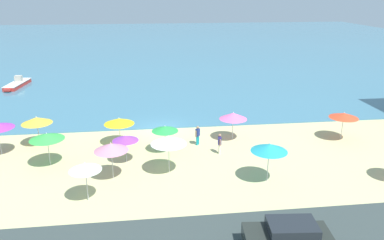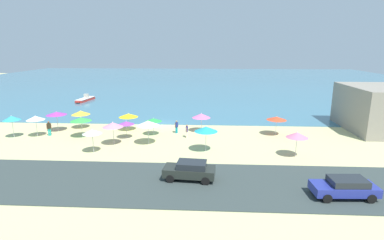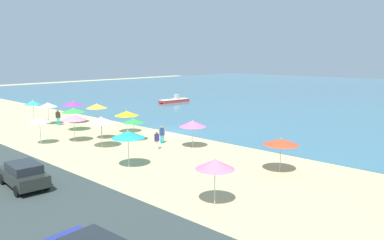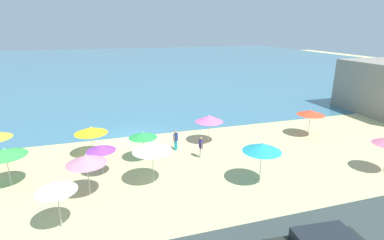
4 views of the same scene
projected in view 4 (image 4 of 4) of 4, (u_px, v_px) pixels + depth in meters
ground_plane at (134, 136)px, 26.31m from camera, size 160.00×160.00×0.00m
sea at (109, 64)px, 76.43m from camera, size 150.00×110.00×0.05m
beach_umbrella_0 at (209, 119)px, 24.39m from camera, size 2.28×2.28×2.40m
beach_umbrella_1 at (56, 187)px, 13.78m from camera, size 1.89×1.89×2.49m
beach_umbrella_2 at (143, 135)px, 21.17m from camera, size 2.02×2.02×2.16m
beach_umbrella_5 at (152, 147)px, 17.84m from camera, size 2.42×2.42×2.72m
beach_umbrella_6 at (86, 159)px, 16.48m from camera, size 2.23×2.23×2.59m
beach_umbrella_7 at (91, 130)px, 21.90m from camera, size 2.39×2.39×2.28m
beach_umbrella_11 at (5, 152)px, 17.56m from camera, size 2.40×2.40×2.47m
beach_umbrella_12 at (311, 113)px, 25.95m from camera, size 2.35×2.35×2.37m
beach_umbrella_13 at (262, 147)px, 17.82m from camera, size 2.34×2.34×2.70m
beach_umbrella_14 at (101, 148)px, 18.99m from camera, size 1.88×1.88×2.13m
bather_0 at (176, 139)px, 23.21m from camera, size 0.42×0.44×1.60m
bather_1 at (201, 146)px, 21.87m from camera, size 0.24×0.57×1.60m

